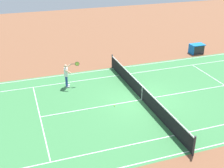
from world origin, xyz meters
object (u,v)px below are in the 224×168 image
object	(u,v)px
tennis_player_near	(67,74)
tennis_ball	(115,106)
equipment_cart_tarped	(197,49)
tennis_net	(142,93)

from	to	relation	value
tennis_player_near	tennis_ball	world-z (taller)	tennis_player_near
equipment_cart_tarped	tennis_ball	bearing A→B (deg)	33.22
equipment_cart_tarped	tennis_player_near	bearing A→B (deg)	13.79
tennis_ball	tennis_player_near	bearing A→B (deg)	-59.03
tennis_net	tennis_ball	world-z (taller)	tennis_net
tennis_player_near	tennis_net	bearing A→B (deg)	140.03
tennis_net	tennis_player_near	xyz separation A→B (m)	(4.12, -3.45, 0.44)
tennis_net	tennis_player_near	size ratio (longest dim) A/B	6.89
tennis_net	tennis_player_near	distance (m)	5.39
tennis_player_near	equipment_cart_tarped	distance (m)	12.84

